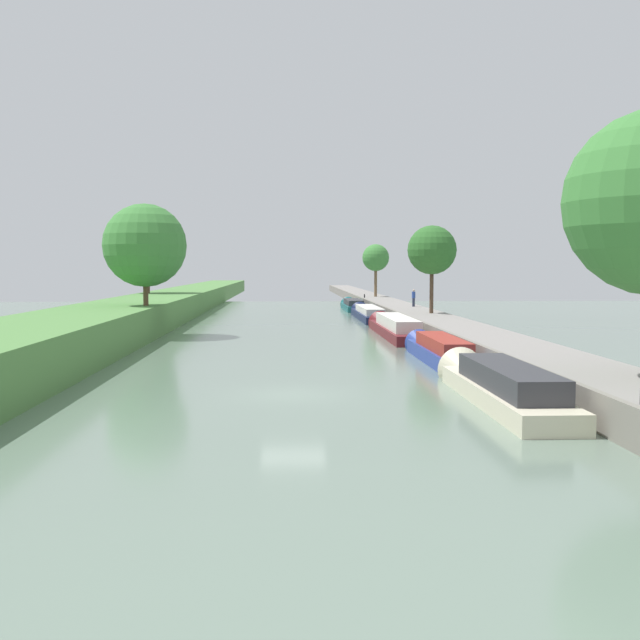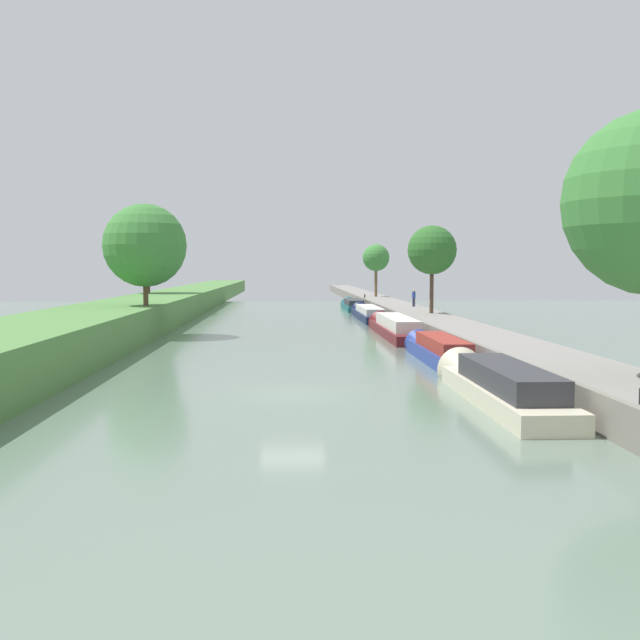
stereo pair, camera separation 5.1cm
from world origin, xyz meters
name	(u,v)px [view 2 (the right image)]	position (x,y,z in m)	size (l,w,h in m)	color
ground_plane	(293,395)	(0.00, 0.00, 0.00)	(160.00, 160.00, 0.00)	slate
right_towpath	(574,378)	(11.12, 0.00, 0.59)	(3.82, 260.00, 1.18)	gray
stone_quay	(523,377)	(9.09, 0.00, 0.61)	(0.25, 260.00, 1.23)	gray
narrowboat_cream	(497,385)	(7.56, -1.63, 0.60)	(2.16, 12.11, 2.18)	beige
narrowboat_blue	(438,350)	(7.76, 10.03, 0.57)	(1.80, 11.64, 1.88)	#283D93
narrowboat_maroon	(394,327)	(7.59, 24.93, 0.60)	(2.11, 16.28, 2.13)	maroon
narrowboat_navy	(368,313)	(7.60, 42.57, 0.52)	(2.05, 15.84, 1.95)	#141E42
narrowboat_teal	(352,305)	(7.49, 58.21, 0.51)	(2.06, 12.29, 1.95)	#195B60
tree_rightbank_midnear	(432,250)	(11.68, 31.86, 6.36)	(4.02, 4.02, 7.21)	#4C3828
tree_rightbank_midfar	(376,258)	(11.35, 67.26, 6.19)	(3.49, 3.49, 6.80)	brown
tree_leftbank_downstream	(147,244)	(-14.90, 50.46, 7.42)	(6.33, 6.33, 8.36)	brown
tree_leftbank_upstream	(145,245)	(-10.23, 24.46, 6.50)	(5.87, 5.87, 7.20)	brown
person_walking	(414,298)	(12.01, 42.26, 2.05)	(0.34, 0.34, 1.66)	#282D42
mooring_bollard_far	(365,296)	(9.51, 63.57, 1.40)	(0.16, 0.16, 0.45)	black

